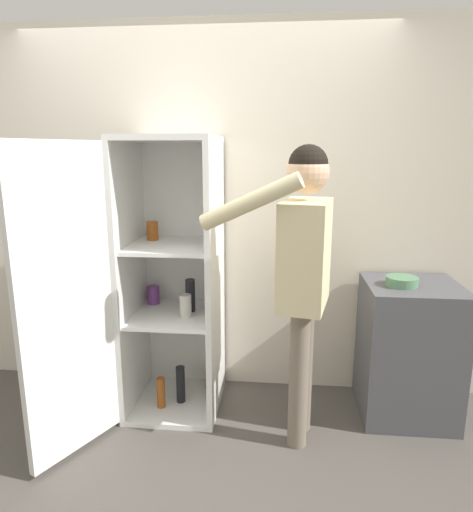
% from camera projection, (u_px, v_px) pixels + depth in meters
% --- Properties ---
extents(ground_plane, '(12.00, 12.00, 0.00)m').
position_uv_depth(ground_plane, '(181.00, 462.00, 2.56)').
color(ground_plane, '#4C4742').
extents(wall_back, '(7.00, 0.06, 2.55)m').
position_uv_depth(wall_back, '(206.00, 213.00, 3.22)').
color(wall_back, beige).
rests_on(wall_back, ground_plane).
extents(refrigerator, '(0.90, 1.17, 1.80)m').
position_uv_depth(refrigerator, '(155.00, 282.00, 2.90)').
color(refrigerator, white).
rests_on(refrigerator, ground_plane).
extents(person, '(0.74, 0.58, 1.74)m').
position_uv_depth(person, '(303.00, 259.00, 2.56)').
color(person, '#726656').
rests_on(person, ground_plane).
extents(counter, '(0.58, 0.56, 0.89)m').
position_uv_depth(counter, '(408.00, 350.00, 2.96)').
color(counter, '#4C4C51').
rests_on(counter, ground_plane).
extents(bowl, '(0.19, 0.19, 0.06)m').
position_uv_depth(bowl, '(402.00, 281.00, 2.82)').
color(bowl, '#517F5B').
rests_on(bowl, counter).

